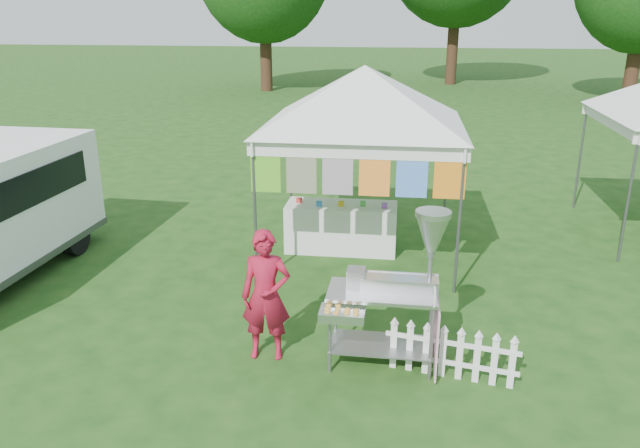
# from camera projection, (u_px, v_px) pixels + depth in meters

# --- Properties ---
(ground) EXTENTS (120.00, 120.00, 0.00)m
(ground) POSITION_uv_depth(u_px,v_px,m) (339.00, 364.00, 7.04)
(ground) COLOR #194212
(ground) RESTS_ON ground
(canopy_main) EXTENTS (4.24, 4.24, 3.45)m
(canopy_main) POSITION_uv_depth(u_px,v_px,m) (365.00, 66.00, 9.33)
(canopy_main) COLOR #59595E
(canopy_main) RESTS_ON ground
(donut_cart) EXTENTS (1.32, 0.88, 1.83)m
(donut_cart) POSITION_uv_depth(u_px,v_px,m) (401.00, 278.00, 6.66)
(donut_cart) COLOR gray
(donut_cart) RESTS_ON ground
(vendor) EXTENTS (0.59, 0.41, 1.53)m
(vendor) POSITION_uv_depth(u_px,v_px,m) (266.00, 296.00, 6.97)
(vendor) COLOR maroon
(vendor) RESTS_ON ground
(picket_fence) EXTENTS (1.42, 0.30, 0.56)m
(picket_fence) POSITION_uv_depth(u_px,v_px,m) (451.00, 354.00, 6.70)
(picket_fence) COLOR white
(picket_fence) RESTS_ON ground
(display_table) EXTENTS (1.80, 0.70, 0.78)m
(display_table) POSITION_uv_depth(u_px,v_px,m) (341.00, 227.00, 10.26)
(display_table) COLOR white
(display_table) RESTS_ON ground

